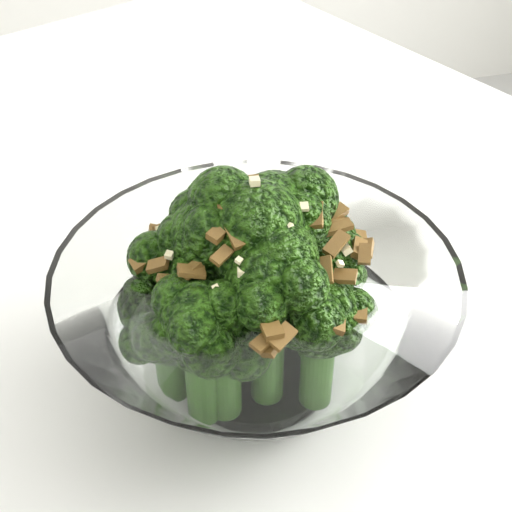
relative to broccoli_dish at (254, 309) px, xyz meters
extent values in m
cylinder|color=white|center=(0.14, 0.69, -0.46)|extent=(0.04, 0.04, 0.71)
cylinder|color=white|center=(0.00, 0.00, -0.06)|extent=(0.10, 0.10, 0.01)
cylinder|color=#2B5516|center=(0.00, 0.00, 0.00)|extent=(0.02, 0.02, 0.09)
sphere|color=#254F0E|center=(0.00, 0.00, 0.06)|extent=(0.06, 0.06, 0.06)
cylinder|color=#2B5516|center=(0.02, 0.02, 0.00)|extent=(0.02, 0.02, 0.09)
sphere|color=#254F0E|center=(0.02, 0.02, 0.05)|extent=(0.05, 0.05, 0.05)
cylinder|color=#2B5516|center=(-0.02, 0.01, 0.00)|extent=(0.02, 0.02, 0.08)
sphere|color=#254F0E|center=(-0.02, 0.01, 0.05)|extent=(0.06, 0.06, 0.06)
cylinder|color=#2B5516|center=(0.00, -0.03, -0.01)|extent=(0.02, 0.02, 0.08)
sphere|color=#254F0E|center=(0.00, -0.03, 0.05)|extent=(0.05, 0.05, 0.05)
cylinder|color=#2B5516|center=(0.04, 0.00, -0.01)|extent=(0.02, 0.02, 0.06)
sphere|color=#254F0E|center=(0.04, 0.00, 0.03)|extent=(0.05, 0.05, 0.05)
cylinder|color=#2B5516|center=(-0.04, 0.02, -0.02)|extent=(0.02, 0.02, 0.06)
sphere|color=#254F0E|center=(-0.04, 0.02, 0.03)|extent=(0.05, 0.05, 0.05)
cylinder|color=#2B5516|center=(0.03, -0.04, -0.02)|extent=(0.02, 0.02, 0.06)
sphere|color=#254F0E|center=(0.03, -0.04, 0.02)|extent=(0.05, 0.05, 0.05)
cylinder|color=#2B5516|center=(-0.03, -0.03, -0.02)|extent=(0.02, 0.02, 0.06)
sphere|color=#254F0E|center=(-0.03, -0.03, 0.02)|extent=(0.05, 0.05, 0.05)
cylinder|color=#2B5516|center=(0.05, 0.03, -0.02)|extent=(0.02, 0.02, 0.05)
sphere|color=#254F0E|center=(0.05, 0.03, 0.01)|extent=(0.04, 0.04, 0.04)
cylinder|color=#2B5516|center=(-0.05, -0.01, -0.02)|extent=(0.02, 0.02, 0.04)
sphere|color=#254F0E|center=(-0.05, -0.01, 0.01)|extent=(0.05, 0.05, 0.05)
cylinder|color=#2B5516|center=(0.01, 0.05, -0.02)|extent=(0.02, 0.02, 0.05)
sphere|color=#254F0E|center=(0.01, 0.05, 0.01)|extent=(0.04, 0.04, 0.04)
cylinder|color=#2B5516|center=(0.00, 0.04, -0.02)|extent=(0.02, 0.02, 0.05)
sphere|color=#254F0E|center=(0.00, 0.04, 0.01)|extent=(0.05, 0.05, 0.05)
cylinder|color=#2B5516|center=(-0.04, -0.03, -0.01)|extent=(0.02, 0.02, 0.07)
sphere|color=#254F0E|center=(-0.04, -0.03, 0.03)|extent=(0.04, 0.04, 0.04)
cube|color=olive|center=(0.02, 0.04, 0.05)|extent=(0.02, 0.02, 0.01)
cube|color=olive|center=(-0.01, -0.06, 0.05)|extent=(0.01, 0.02, 0.00)
cube|color=olive|center=(0.00, 0.02, 0.07)|extent=(0.02, 0.01, 0.01)
cube|color=olive|center=(0.05, -0.05, 0.03)|extent=(0.01, 0.02, 0.01)
cube|color=olive|center=(-0.04, 0.01, 0.06)|extent=(0.02, 0.01, 0.01)
cube|color=olive|center=(0.04, -0.02, 0.06)|extent=(0.02, 0.02, 0.01)
cube|color=olive|center=(-0.01, -0.07, 0.04)|extent=(0.02, 0.02, 0.01)
cube|color=olive|center=(-0.01, 0.00, 0.08)|extent=(0.01, 0.01, 0.01)
cube|color=olive|center=(-0.02, -0.02, 0.07)|extent=(0.01, 0.01, 0.01)
cube|color=olive|center=(0.01, 0.05, 0.05)|extent=(0.02, 0.02, 0.01)
cube|color=olive|center=(0.02, 0.05, 0.05)|extent=(0.02, 0.01, 0.01)
cube|color=olive|center=(0.00, 0.04, 0.06)|extent=(0.02, 0.02, 0.01)
cube|color=olive|center=(0.03, 0.00, 0.07)|extent=(0.02, 0.02, 0.01)
cube|color=olive|center=(-0.02, -0.02, 0.07)|extent=(0.01, 0.02, 0.01)
cube|color=olive|center=(0.01, -0.01, 0.08)|extent=(0.02, 0.01, 0.01)
cube|color=olive|center=(0.06, -0.02, 0.05)|extent=(0.01, 0.02, 0.01)
cube|color=olive|center=(0.02, 0.05, 0.05)|extent=(0.02, 0.02, 0.01)
cube|color=olive|center=(0.05, 0.00, 0.06)|extent=(0.02, 0.01, 0.00)
cube|color=olive|center=(0.03, -0.06, 0.04)|extent=(0.01, 0.01, 0.01)
cube|color=olive|center=(0.07, -0.01, 0.04)|extent=(0.02, 0.02, 0.01)
cube|color=olive|center=(-0.04, -0.02, 0.06)|extent=(0.02, 0.01, 0.01)
cube|color=olive|center=(-0.05, -0.01, 0.05)|extent=(0.01, 0.01, 0.01)
cube|color=olive|center=(-0.01, -0.07, 0.04)|extent=(0.02, 0.01, 0.00)
cube|color=olive|center=(0.07, 0.01, 0.04)|extent=(0.01, 0.02, 0.01)
cube|color=olive|center=(-0.05, 0.04, 0.04)|extent=(0.01, 0.02, 0.01)
cube|color=olive|center=(0.00, -0.07, 0.04)|extent=(0.02, 0.02, 0.01)
cube|color=olive|center=(-0.06, 0.01, 0.04)|extent=(0.02, 0.01, 0.01)
cube|color=olive|center=(-0.02, 0.03, 0.06)|extent=(0.02, 0.02, 0.01)
cube|color=olive|center=(-0.05, 0.04, 0.04)|extent=(0.01, 0.01, 0.01)
cube|color=olive|center=(0.00, 0.02, 0.08)|extent=(0.01, 0.02, 0.01)
cube|color=olive|center=(0.03, -0.01, 0.07)|extent=(0.02, 0.02, 0.01)
cube|color=olive|center=(-0.02, -0.01, 0.07)|extent=(0.01, 0.01, 0.01)
cube|color=olive|center=(0.02, 0.03, 0.07)|extent=(0.02, 0.02, 0.01)
cube|color=olive|center=(-0.01, 0.05, 0.05)|extent=(0.02, 0.01, 0.01)
cube|color=olive|center=(-0.01, -0.06, 0.04)|extent=(0.01, 0.02, 0.00)
cube|color=olive|center=(-0.03, 0.04, 0.06)|extent=(0.02, 0.01, 0.01)
cube|color=olive|center=(-0.04, -0.02, 0.06)|extent=(0.02, 0.01, 0.01)
cube|color=olive|center=(0.02, 0.04, 0.06)|extent=(0.02, 0.02, 0.01)
cube|color=olive|center=(0.04, -0.04, 0.05)|extent=(0.02, 0.01, 0.01)
cube|color=olive|center=(0.06, -0.01, 0.04)|extent=(0.02, 0.02, 0.01)
cube|color=olive|center=(0.03, -0.04, 0.05)|extent=(0.01, 0.02, 0.01)
cube|color=olive|center=(-0.06, 0.00, 0.05)|extent=(0.01, 0.01, 0.01)
cube|color=olive|center=(0.02, 0.05, 0.05)|extent=(0.01, 0.01, 0.00)
cube|color=olive|center=(-0.02, 0.05, 0.04)|extent=(0.01, 0.01, 0.01)
cube|color=olive|center=(0.06, 0.01, 0.05)|extent=(0.02, 0.02, 0.01)
cube|color=olive|center=(0.05, 0.01, 0.05)|extent=(0.02, 0.01, 0.01)
cube|color=olive|center=(-0.01, 0.03, 0.06)|extent=(0.02, 0.02, 0.01)
cube|color=olive|center=(0.02, 0.02, 0.07)|extent=(0.02, 0.01, 0.01)
cube|color=olive|center=(0.06, 0.02, 0.05)|extent=(0.02, 0.02, 0.01)
cube|color=olive|center=(0.04, 0.03, 0.06)|extent=(0.01, 0.02, 0.01)
cube|color=beige|center=(-0.01, 0.05, 0.05)|extent=(0.01, 0.01, 0.01)
cube|color=beige|center=(-0.05, 0.03, 0.05)|extent=(0.01, 0.01, 0.01)
cube|color=beige|center=(-0.03, 0.05, 0.05)|extent=(0.01, 0.01, 0.00)
cube|color=beige|center=(0.00, 0.00, 0.09)|extent=(0.01, 0.01, 0.00)
cube|color=beige|center=(-0.03, -0.04, 0.05)|extent=(0.00, 0.00, 0.00)
cube|color=beige|center=(-0.05, 0.00, 0.05)|extent=(0.01, 0.01, 0.00)
cube|color=beige|center=(0.01, 0.04, 0.06)|extent=(0.01, 0.01, 0.00)
cube|color=beige|center=(0.02, -0.06, 0.05)|extent=(0.01, 0.01, 0.01)
cube|color=beige|center=(0.00, 0.00, 0.09)|extent=(0.01, 0.01, 0.00)
cube|color=beige|center=(0.03, 0.00, 0.07)|extent=(0.01, 0.01, 0.01)
cube|color=beige|center=(-0.02, -0.01, 0.07)|extent=(0.01, 0.01, 0.00)
cube|color=beige|center=(0.01, -0.02, 0.08)|extent=(0.01, 0.01, 0.00)
cube|color=beige|center=(0.05, -0.02, 0.05)|extent=(0.01, 0.01, 0.01)
cube|color=beige|center=(-0.01, 0.04, 0.06)|extent=(0.01, 0.01, 0.01)
cube|color=beige|center=(-0.04, 0.03, 0.05)|extent=(0.01, 0.01, 0.01)
cube|color=beige|center=(0.01, -0.04, 0.06)|extent=(0.01, 0.01, 0.00)
cube|color=beige|center=(0.00, -0.01, 0.08)|extent=(0.01, 0.01, 0.01)
cube|color=beige|center=(-0.02, -0.03, 0.07)|extent=(0.00, 0.01, 0.00)
cube|color=beige|center=(0.04, 0.01, 0.06)|extent=(0.01, 0.01, 0.00)
cube|color=beige|center=(0.04, -0.03, 0.05)|extent=(0.00, 0.00, 0.00)
cube|color=beige|center=(0.04, 0.02, 0.06)|extent=(0.01, 0.01, 0.01)
cube|color=beige|center=(-0.02, -0.04, 0.06)|extent=(0.01, 0.01, 0.00)
camera|label=1|loc=(-0.09, -0.35, 0.33)|focal=55.00mm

